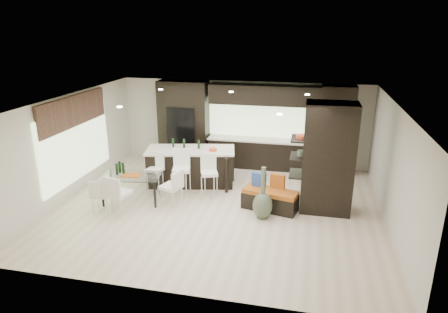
% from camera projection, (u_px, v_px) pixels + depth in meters
% --- Properties ---
extents(ground, '(8.00, 8.00, 0.00)m').
position_uv_depth(ground, '(219.00, 207.00, 10.12)').
color(ground, beige).
rests_on(ground, ground).
extents(back_wall, '(8.00, 0.02, 2.70)m').
position_uv_depth(back_wall, '(243.00, 123.00, 12.94)').
color(back_wall, silver).
rests_on(back_wall, ground).
extents(left_wall, '(0.02, 7.00, 2.70)m').
position_uv_depth(left_wall, '(71.00, 146.00, 10.50)').
color(left_wall, silver).
rests_on(left_wall, ground).
extents(right_wall, '(0.02, 7.00, 2.70)m').
position_uv_depth(right_wall, '(393.00, 168.00, 8.88)').
color(right_wall, silver).
rests_on(right_wall, ground).
extents(ceiling, '(8.00, 7.00, 0.02)m').
position_uv_depth(ceiling, '(218.00, 101.00, 9.27)').
color(ceiling, white).
rests_on(ceiling, ground).
extents(window_left, '(0.04, 3.20, 1.90)m').
position_uv_depth(window_left, '(77.00, 144.00, 10.68)').
color(window_left, '#B2D199').
rests_on(window_left, left_wall).
extents(window_back, '(3.40, 0.04, 1.20)m').
position_uv_depth(window_back, '(261.00, 118.00, 12.71)').
color(window_back, '#B2D199').
rests_on(window_back, back_wall).
extents(stone_accent, '(0.08, 3.00, 0.80)m').
position_uv_depth(stone_accent, '(74.00, 111.00, 10.39)').
color(stone_accent, brown).
rests_on(stone_accent, left_wall).
extents(ceiling_spots, '(4.00, 3.00, 0.02)m').
position_uv_depth(ceiling_spots, '(221.00, 100.00, 9.50)').
color(ceiling_spots, white).
rests_on(ceiling_spots, ceiling).
extents(back_cabinetry, '(6.80, 0.68, 2.70)m').
position_uv_depth(back_cabinetry, '(257.00, 126.00, 12.53)').
color(back_cabinetry, black).
rests_on(back_cabinetry, ground).
extents(refrigerator, '(0.90, 0.68, 1.90)m').
position_uv_depth(refrigerator, '(184.00, 135.00, 13.10)').
color(refrigerator, black).
rests_on(refrigerator, ground).
extents(partition_column, '(1.20, 0.80, 2.70)m').
position_uv_depth(partition_column, '(328.00, 159.00, 9.54)').
color(partition_column, black).
rests_on(partition_column, ground).
extents(kitchen_island, '(2.65, 1.55, 1.04)m').
position_uv_depth(kitchen_island, '(191.00, 166.00, 11.46)').
color(kitchen_island, black).
rests_on(kitchen_island, ground).
extents(stool_left, '(0.47, 0.47, 0.90)m').
position_uv_depth(stool_left, '(155.00, 177.00, 10.86)').
color(stool_left, white).
rests_on(stool_left, ground).
extents(stool_mid, '(0.53, 0.53, 1.01)m').
position_uv_depth(stool_mid, '(182.00, 177.00, 10.67)').
color(stool_mid, white).
rests_on(stool_mid, ground).
extents(stool_right, '(0.54, 0.54, 0.94)m').
position_uv_depth(stool_right, '(209.00, 181.00, 10.54)').
color(stool_right, white).
rests_on(stool_right, ground).
extents(bench, '(1.44, 0.83, 0.52)m').
position_uv_depth(bench, '(270.00, 200.00, 9.90)').
color(bench, black).
rests_on(bench, ground).
extents(floor_vase, '(0.55, 0.55, 1.29)m').
position_uv_depth(floor_vase, '(263.00, 193.00, 9.34)').
color(floor_vase, '#4D5A41').
rests_on(floor_vase, ground).
extents(dining_table, '(1.61, 1.07, 0.72)m').
position_uv_depth(dining_table, '(132.00, 188.00, 10.32)').
color(dining_table, white).
rests_on(dining_table, ground).
extents(chair_near, '(0.60, 0.60, 0.95)m').
position_uv_depth(chair_near, '(118.00, 196.00, 9.58)').
color(chair_near, white).
rests_on(chair_near, ground).
extents(chair_far, '(0.50, 0.50, 0.81)m').
position_uv_depth(chair_far, '(102.00, 197.00, 9.74)').
color(chair_far, white).
rests_on(chair_far, ground).
extents(chair_end, '(0.59, 0.59, 0.88)m').
position_uv_depth(chair_end, '(171.00, 189.00, 10.08)').
color(chair_end, white).
rests_on(chair_end, ground).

